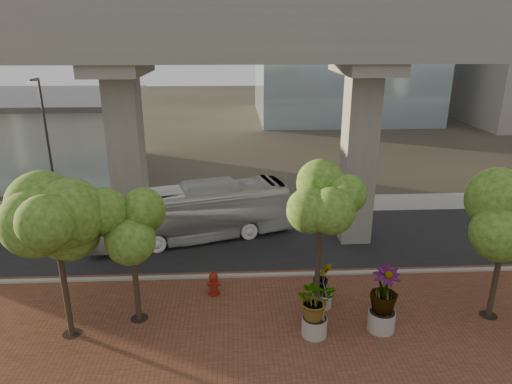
{
  "coord_description": "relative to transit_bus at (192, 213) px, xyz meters",
  "views": [
    {
      "loc": [
        -0.56,
        -20.93,
        10.9
      ],
      "look_at": [
        0.52,
        0.5,
        3.38
      ],
      "focal_mm": 32.0,
      "sensor_mm": 36.0,
      "label": 1
    }
  ],
  "objects": [
    {
      "name": "planter_front",
      "position": [
        5.25,
        -8.95,
        -0.05
      ],
      "size": [
        2.13,
        2.13,
        2.35
      ],
      "color": "#A29C93",
      "rests_on": "ground"
    },
    {
      "name": "transit_bus",
      "position": [
        0.0,
        0.0,
        0.0
      ],
      "size": [
        11.29,
        5.44,
        3.07
      ],
      "primitive_type": "imported",
      "rotation": [
        0.0,
        0.0,
        1.84
      ],
      "color": "silver",
      "rests_on": "ground"
    },
    {
      "name": "ground",
      "position": [
        2.88,
        -2.44,
        -1.53
      ],
      "size": [
        160.0,
        160.0,
        0.0
      ],
      "primitive_type": "plane",
      "color": "#342E26",
      "rests_on": "ground"
    },
    {
      "name": "planter_left",
      "position": [
        5.88,
        -7.05,
        -0.21
      ],
      "size": [
        1.9,
        1.9,
        2.09
      ],
      "color": "#A7A396",
      "rests_on": "ground"
    },
    {
      "name": "planter_right",
      "position": [
        7.88,
        -8.75,
        0.15
      ],
      "size": [
        2.52,
        2.52,
        2.69
      ],
      "color": "#ACA79B",
      "rests_on": "ground"
    },
    {
      "name": "street_tree_near_west",
      "position": [
        -1.57,
        -7.57,
        2.62
      ],
      "size": [
        3.19,
        3.19,
        5.56
      ],
      "color": "#423425",
      "rests_on": "ground"
    },
    {
      "name": "street_tree_far_west",
      "position": [
        -3.95,
        -8.42,
        3.06
      ],
      "size": [
        3.92,
        3.92,
        6.34
      ],
      "color": "#423425",
      "rests_on": "ground"
    },
    {
      "name": "streetlamp_west",
      "position": [
        -9.23,
        4.94,
        3.33
      ],
      "size": [
        0.41,
        1.21,
        8.33
      ],
      "color": "#2C2C31",
      "rests_on": "ground"
    },
    {
      "name": "street_tree_near_east",
      "position": [
        5.59,
        -7.42,
        3.29
      ],
      "size": [
        3.43,
        3.43,
        6.35
      ],
      "color": "#423425",
      "rests_on": "ground"
    },
    {
      "name": "asphalt_road",
      "position": [
        2.88,
        -0.44,
        -1.51
      ],
      "size": [
        90.0,
        8.0,
        0.04
      ],
      "primitive_type": "cube",
      "color": "black",
      "rests_on": "ground"
    },
    {
      "name": "street_tree_far_east",
      "position": [
        12.54,
        -8.08,
        2.84
      ],
      "size": [
        3.7,
        3.7,
        6.02
      ],
      "color": "#423425",
      "rests_on": "ground"
    },
    {
      "name": "fire_hydrant",
      "position": [
        1.36,
        -5.9,
        -0.94
      ],
      "size": [
        0.56,
        0.5,
        1.11
      ],
      "color": "maroon",
      "rests_on": "ground"
    },
    {
      "name": "streetlamp_east",
      "position": [
        10.77,
        4.88,
        2.8
      ],
      "size": [
        0.37,
        1.07,
        7.41
      ],
      "color": "#303035",
      "rests_on": "ground"
    },
    {
      "name": "curb_strip",
      "position": [
        2.88,
        -4.44,
        -1.45
      ],
      "size": [
        70.0,
        0.25,
        0.16
      ],
      "primitive_type": "cube",
      "color": "#9E9B93",
      "rests_on": "ground"
    },
    {
      "name": "far_sidewalk",
      "position": [
        2.88,
        5.06,
        -1.5
      ],
      "size": [
        90.0,
        3.0,
        0.06
      ],
      "primitive_type": "cube",
      "color": "#9E9B93",
      "rests_on": "ground"
    },
    {
      "name": "brick_plaza",
      "position": [
        2.88,
        -10.44,
        -1.5
      ],
      "size": [
        70.0,
        13.0,
        0.06
      ],
      "primitive_type": "cube",
      "color": "brown",
      "rests_on": "ground"
    },
    {
      "name": "transit_viaduct",
      "position": [
        2.88,
        -0.44,
        5.75
      ],
      "size": [
        72.0,
        5.6,
        12.4
      ],
      "color": "gray",
      "rests_on": "ground"
    }
  ]
}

